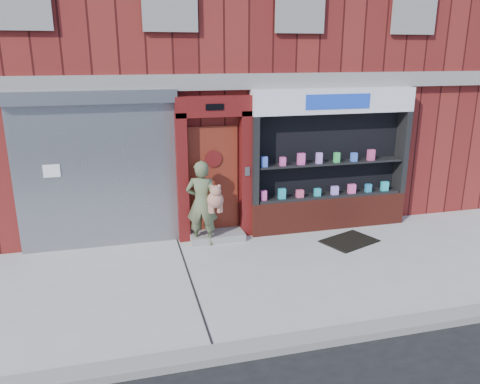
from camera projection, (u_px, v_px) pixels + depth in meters
name	position (u px, v px, depth m)	size (l,w,h in m)	color
ground	(278.00, 271.00, 8.23)	(80.00, 80.00, 0.00)	#9E9E99
curb	(331.00, 337.00, 6.22)	(60.00, 0.30, 0.12)	gray
building	(210.00, 41.00, 12.65)	(12.00, 8.16, 8.00)	maroon
shutter_bay	(96.00, 162.00, 8.81)	(3.10, 0.30, 3.04)	gray
red_door_bay	(214.00, 169.00, 9.36)	(1.52, 0.58, 2.90)	#4C0D0D
pharmacy_bay	(330.00, 166.00, 9.94)	(3.50, 0.41, 3.00)	maroon
woman	(203.00, 203.00, 9.16)	(0.77, 0.60, 1.71)	#56603F
doormat	(349.00, 241.00, 9.51)	(1.05, 0.74, 0.03)	black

